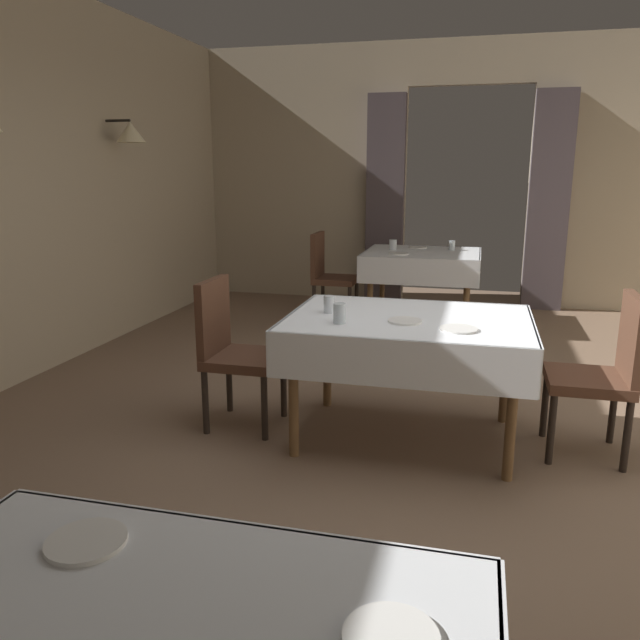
{
  "coord_description": "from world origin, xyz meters",
  "views": [
    {
      "loc": [
        0.18,
        -3.46,
        1.59
      ],
      "look_at": [
        -0.8,
        0.41,
        0.62
      ],
      "focal_mm": 35.21,
      "sensor_mm": 36.0,
      "label": 1
    }
  ],
  "objects_px": {
    "plate_near_b": "(86,541)",
    "glass_mid_d": "(329,304)",
    "plate_near_a": "(391,637)",
    "plate_mid_c": "(459,329)",
    "chair_mid_left": "(232,346)",
    "plate_mid_a": "(405,321)",
    "plate_far_d": "(418,247)",
    "glass_far_c": "(393,245)",
    "chair_far_left": "(328,272)",
    "dining_table_far": "(422,261)",
    "plate_far_a": "(398,254)",
    "glass_far_b": "(452,245)",
    "dining_table_mid": "(408,332)",
    "chair_mid_right": "(605,368)",
    "glass_mid_b": "(339,313)"
  },
  "relations": [
    {
      "from": "plate_near_b",
      "to": "glass_mid_d",
      "type": "distance_m",
      "value": 2.44
    },
    {
      "from": "plate_near_a",
      "to": "plate_mid_c",
      "type": "height_order",
      "value": "same"
    },
    {
      "from": "chair_mid_left",
      "to": "plate_near_a",
      "type": "xyz_separation_m",
      "value": [
        1.34,
        -2.52,
        0.24
      ]
    },
    {
      "from": "plate_mid_a",
      "to": "chair_mid_left",
      "type": "bearing_deg",
      "value": 176.0
    },
    {
      "from": "chair_mid_left",
      "to": "plate_far_d",
      "type": "distance_m",
      "value": 3.43
    },
    {
      "from": "glass_far_c",
      "to": "plate_far_d",
      "type": "bearing_deg",
      "value": 41.34
    },
    {
      "from": "plate_mid_c",
      "to": "glass_mid_d",
      "type": "relative_size",
      "value": 1.94
    },
    {
      "from": "chair_far_left",
      "to": "plate_near_b",
      "type": "xyz_separation_m",
      "value": [
        0.69,
        -5.3,
        0.24
      ]
    },
    {
      "from": "glass_far_c",
      "to": "dining_table_far",
      "type": "bearing_deg",
      "value": -14.01
    },
    {
      "from": "plate_near_a",
      "to": "plate_near_b",
      "type": "relative_size",
      "value": 0.98
    },
    {
      "from": "glass_mid_d",
      "to": "plate_far_a",
      "type": "bearing_deg",
      "value": 88.52
    },
    {
      "from": "chair_far_left",
      "to": "plate_near_b",
      "type": "distance_m",
      "value": 5.35
    },
    {
      "from": "glass_far_b",
      "to": "dining_table_far",
      "type": "bearing_deg",
      "value": -145.64
    },
    {
      "from": "dining_table_mid",
      "to": "glass_far_b",
      "type": "xyz_separation_m",
      "value": [
        0.1,
        3.17,
        0.14
      ]
    },
    {
      "from": "chair_mid_right",
      "to": "plate_mid_a",
      "type": "distance_m",
      "value": 1.13
    },
    {
      "from": "chair_mid_left",
      "to": "plate_near_a",
      "type": "relative_size",
      "value": 5.12
    },
    {
      "from": "plate_near_a",
      "to": "glass_far_b",
      "type": "bearing_deg",
      "value": 91.54
    },
    {
      "from": "plate_near_b",
      "to": "plate_mid_a",
      "type": "bearing_deg",
      "value": 78.74
    },
    {
      "from": "glass_far_b",
      "to": "glass_far_c",
      "type": "bearing_deg",
      "value": -169.04
    },
    {
      "from": "chair_mid_left",
      "to": "glass_far_b",
      "type": "relative_size",
      "value": 9.31
    },
    {
      "from": "plate_near_b",
      "to": "glass_mid_d",
      "type": "height_order",
      "value": "glass_mid_d"
    },
    {
      "from": "glass_mid_d",
      "to": "plate_far_d",
      "type": "height_order",
      "value": "glass_mid_d"
    },
    {
      "from": "chair_mid_right",
      "to": "plate_near_a",
      "type": "bearing_deg",
      "value": -107.68
    },
    {
      "from": "chair_far_left",
      "to": "glass_mid_d",
      "type": "distance_m",
      "value": 2.96
    },
    {
      "from": "chair_mid_right",
      "to": "plate_mid_c",
      "type": "relative_size",
      "value": 4.61
    },
    {
      "from": "plate_far_a",
      "to": "chair_far_left",
      "type": "bearing_deg",
      "value": 168.54
    },
    {
      "from": "plate_near_a",
      "to": "glass_far_b",
      "type": "distance_m",
      "value": 5.74
    },
    {
      "from": "chair_far_left",
      "to": "plate_near_b",
      "type": "height_order",
      "value": "chair_far_left"
    },
    {
      "from": "plate_near_b",
      "to": "plate_mid_a",
      "type": "distance_m",
      "value": 2.36
    },
    {
      "from": "glass_mid_b",
      "to": "plate_far_d",
      "type": "xyz_separation_m",
      "value": [
        0.1,
        3.51,
        -0.05
      ]
    },
    {
      "from": "glass_far_c",
      "to": "plate_far_d",
      "type": "xyz_separation_m",
      "value": [
        0.24,
        0.21,
        -0.05
      ]
    },
    {
      "from": "chair_mid_left",
      "to": "plate_mid_a",
      "type": "bearing_deg",
      "value": -4.0
    },
    {
      "from": "plate_mid_a",
      "to": "glass_far_c",
      "type": "bearing_deg",
      "value": 98.96
    },
    {
      "from": "glass_far_b",
      "to": "glass_far_c",
      "type": "relative_size",
      "value": 0.93
    },
    {
      "from": "plate_near_b",
      "to": "plate_far_d",
      "type": "height_order",
      "value": "same"
    },
    {
      "from": "glass_far_c",
      "to": "chair_mid_left",
      "type": "bearing_deg",
      "value": -100.52
    },
    {
      "from": "dining_table_mid",
      "to": "plate_far_d",
      "type": "relative_size",
      "value": 7.21
    },
    {
      "from": "dining_table_far",
      "to": "plate_near_a",
      "type": "bearing_deg",
      "value": -85.44
    },
    {
      "from": "chair_mid_right",
      "to": "plate_far_d",
      "type": "height_order",
      "value": "chair_mid_right"
    },
    {
      "from": "plate_mid_a",
      "to": "glass_far_c",
      "type": "height_order",
      "value": "glass_far_c"
    },
    {
      "from": "glass_far_c",
      "to": "plate_far_d",
      "type": "distance_m",
      "value": 0.33
    },
    {
      "from": "plate_near_a",
      "to": "plate_mid_c",
      "type": "distance_m",
      "value": 2.34
    },
    {
      "from": "chair_far_left",
      "to": "plate_mid_c",
      "type": "distance_m",
      "value": 3.43
    },
    {
      "from": "chair_mid_left",
      "to": "plate_near_a",
      "type": "distance_m",
      "value": 2.87
    },
    {
      "from": "plate_mid_a",
      "to": "plate_far_d",
      "type": "bearing_deg",
      "value": 94.33
    },
    {
      "from": "glass_mid_b",
      "to": "plate_mid_c",
      "type": "bearing_deg",
      "value": 0.31
    },
    {
      "from": "chair_mid_right",
      "to": "plate_mid_c",
      "type": "distance_m",
      "value": 0.87
    },
    {
      "from": "chair_far_left",
      "to": "glass_mid_b",
      "type": "height_order",
      "value": "chair_far_left"
    },
    {
      "from": "dining_table_far",
      "to": "glass_mid_b",
      "type": "xyz_separation_m",
      "value": [
        -0.17,
        -3.21,
        0.15
      ]
    },
    {
      "from": "plate_mid_c",
      "to": "glass_far_c",
      "type": "distance_m",
      "value": 3.38
    }
  ]
}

